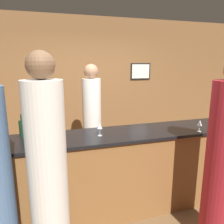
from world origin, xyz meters
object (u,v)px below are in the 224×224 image
guest_0 (224,164)px  guest_1 (48,182)px  wine_bottle_1 (22,128)px  bartender (92,129)px

guest_0 → guest_1: (-1.71, 0.09, 0.03)m
guest_0 → wine_bottle_1: 2.25m
guest_1 → wine_bottle_1: 1.00m
bartender → guest_1: 1.66m
guest_0 → bartender: bearing=122.9°
guest_0 → wine_bottle_1: guest_0 is taller
guest_1 → wine_bottle_1: (-0.27, 0.93, 0.22)m
bartender → guest_0: size_ratio=0.97×
bartender → guest_1: (-0.68, -1.51, 0.04)m
guest_0 → wine_bottle_1: size_ratio=7.40×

